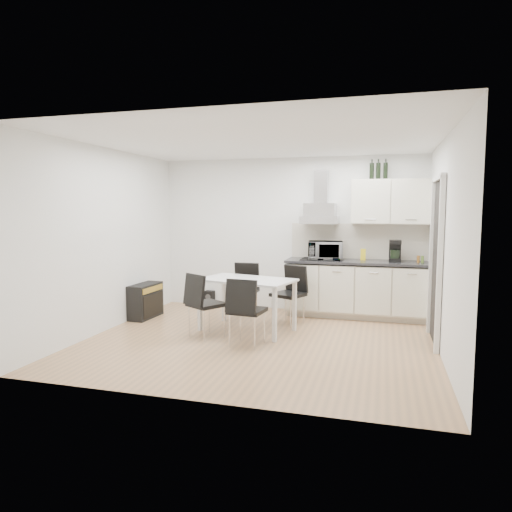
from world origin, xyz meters
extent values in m
plane|color=tan|center=(0.00, 0.00, 0.00)|extent=(4.50, 4.50, 0.00)
cube|color=white|center=(0.00, 2.00, 1.30)|extent=(4.50, 0.10, 2.60)
cube|color=white|center=(0.00, -2.00, 1.30)|extent=(4.50, 0.10, 2.60)
cube|color=white|center=(-2.25, 0.00, 1.30)|extent=(0.10, 4.00, 2.60)
cube|color=white|center=(2.25, 0.00, 1.30)|extent=(0.10, 4.00, 2.60)
plane|color=white|center=(0.00, 0.00, 2.60)|extent=(4.50, 4.50, 0.00)
cube|color=white|center=(2.21, 0.55, 1.05)|extent=(0.08, 1.04, 2.10)
cube|color=beige|center=(1.15, 1.74, 0.05)|extent=(2.16, 0.52, 0.10)
cube|color=beige|center=(1.15, 1.70, 0.48)|extent=(2.20, 0.60, 0.76)
cube|color=#28282B|center=(1.15, 1.69, 0.90)|extent=(2.22, 0.64, 0.04)
cube|color=beige|center=(1.15, 1.99, 1.21)|extent=(2.20, 0.02, 0.58)
cube|color=beige|center=(1.65, 1.82, 1.85)|extent=(1.20, 0.35, 0.70)
cube|color=silver|center=(0.55, 1.78, 1.65)|extent=(0.60, 0.46, 0.30)
cube|color=silver|center=(0.55, 1.89, 2.10)|extent=(0.22, 0.20, 0.55)
imported|color=silver|center=(0.66, 1.68, 1.10)|extent=(0.57, 0.36, 0.37)
cube|color=yellow|center=(1.25, 1.80, 1.01)|extent=(0.08, 0.04, 0.18)
cylinder|color=brown|center=(2.08, 1.65, 0.98)|extent=(0.04, 0.04, 0.11)
cylinder|color=#4C6626|center=(2.14, 1.65, 0.98)|extent=(0.04, 0.04, 0.11)
cylinder|color=black|center=(1.35, 1.82, 2.36)|extent=(0.07, 0.07, 0.32)
cylinder|color=black|center=(1.45, 1.82, 2.36)|extent=(0.07, 0.07, 0.32)
cylinder|color=black|center=(1.56, 1.82, 2.36)|extent=(0.07, 0.07, 0.32)
cube|color=white|center=(-0.29, 0.44, 0.73)|extent=(1.43, 1.01, 0.03)
cube|color=white|center=(-0.95, 0.27, 0.36)|extent=(0.06, 0.06, 0.72)
cube|color=white|center=(0.22, 0.00, 0.36)|extent=(0.06, 0.06, 0.72)
cube|color=white|center=(-0.80, 0.89, 0.36)|extent=(0.06, 0.06, 0.72)
cube|color=white|center=(0.36, 0.62, 0.36)|extent=(0.06, 0.06, 0.72)
cube|color=black|center=(-2.09, 0.76, 0.27)|extent=(0.30, 0.67, 0.55)
cube|color=gold|center=(-1.95, 0.76, 0.47)|extent=(0.04, 0.59, 0.09)
cube|color=black|center=(-1.44, 1.90, 0.13)|extent=(0.17, 0.16, 0.27)
camera|label=1|loc=(1.56, -5.69, 1.74)|focal=32.00mm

